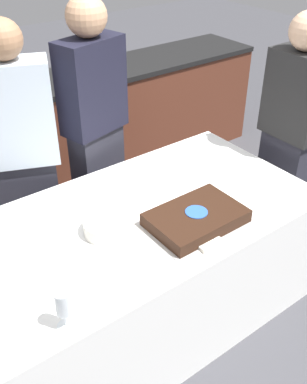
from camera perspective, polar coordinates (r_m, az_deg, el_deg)
The scene contains 12 objects.
ground_plane at distance 2.79m, azimuth -1.50°, elevation -15.21°, with size 14.00×14.00×0.00m, color #424247.
back_counter at distance 3.64m, azimuth -16.21°, elevation 5.54°, with size 4.40×0.58×0.92m.
dining_table at distance 2.52m, azimuth -1.62°, elevation -9.64°, with size 1.85×0.99×0.75m.
cake at distance 2.20m, azimuth 5.42°, elevation -3.31°, with size 0.50×0.35×0.07m.
plate_stack at distance 2.16m, azimuth -5.94°, elevation -4.35°, with size 0.22×0.22×0.07m.
wine_glass at distance 1.70m, azimuth -11.40°, elevation -13.82°, with size 0.07×0.07×0.18m.
side_plate_near_cake at distance 2.43m, azimuth 1.32°, elevation -0.11°, with size 0.22×0.22×0.00m.
side_plate_right_edge at distance 2.70m, azimuth 10.10°, elevation 3.06°, with size 0.22×0.22×0.00m.
utensil_pile at distance 2.11m, azimuth 6.64°, elevation -6.14°, with size 0.13×0.12×0.02m.
person_cutting_cake at distance 2.81m, azimuth -7.38°, elevation 7.65°, with size 0.43×0.29×1.67m.
person_seated_right at distance 2.94m, azimuth 16.84°, elevation 6.69°, with size 0.22×0.36×1.59m.
person_standing_back at distance 2.66m, azimuth -16.16°, elevation 3.92°, with size 0.45×0.34×1.62m.
Camera 1 is at (-1.04, -1.51, 2.11)m, focal length 42.00 mm.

